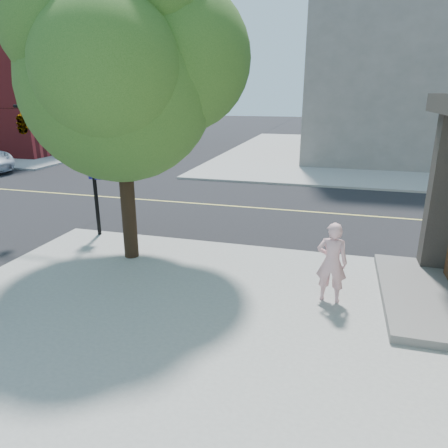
% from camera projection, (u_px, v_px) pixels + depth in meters
% --- Properties ---
extents(ground, '(140.00, 140.00, 0.00)m').
position_uv_depth(ground, '(103.00, 234.00, 13.39)').
color(ground, black).
rests_on(ground, ground).
extents(road_ew, '(140.00, 9.00, 0.01)m').
position_uv_depth(road_ew, '(159.00, 201.00, 17.51)').
color(road_ew, black).
rests_on(road_ew, ground).
extents(sidewalk_nw, '(26.00, 25.00, 0.12)m').
position_uv_depth(sidewalk_nw, '(10.00, 141.00, 38.94)').
color(sidewalk_nw, gray).
rests_on(sidewalk_nw, ground).
extents(sidewalk_ne, '(29.00, 25.00, 0.12)m').
position_uv_depth(sidewalk_ne, '(427.00, 156.00, 29.65)').
color(sidewalk_ne, gray).
rests_on(sidewalk_ne, ground).
extents(man_on_phone, '(0.68, 0.48, 1.77)m').
position_uv_depth(man_on_phone, '(332.00, 262.00, 8.65)').
color(man_on_phone, '#E0A7AD').
rests_on(man_on_phone, sidewalk_se).
extents(street_tree, '(5.87, 5.34, 7.79)m').
position_uv_depth(street_tree, '(123.00, 61.00, 9.75)').
color(street_tree, black).
rests_on(street_tree, sidewalk_se).
extents(signal_pole, '(3.64, 0.41, 4.11)m').
position_uv_depth(signal_pole, '(32.00, 125.00, 12.53)').
color(signal_pole, black).
rests_on(signal_pole, sidewalk_se).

